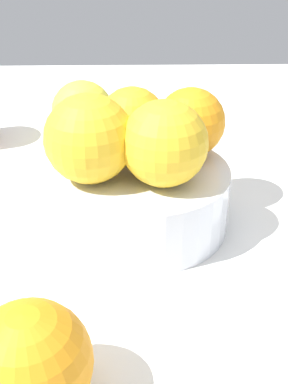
{
  "coord_description": "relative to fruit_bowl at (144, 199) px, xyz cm",
  "views": [
    {
      "loc": [
        -0.83,
        -40.78,
        27.41
      ],
      "look_at": [
        0.0,
        0.0,
        3.58
      ],
      "focal_mm": 46.61,
      "sensor_mm": 36.0,
      "label": 1
    }
  ],
  "objects": [
    {
      "name": "ground_plane",
      "position": [
        0.0,
        0.0,
        -3.86
      ],
      "size": [
        110.0,
        110.0,
        2.0
      ],
      "primitive_type": "cube",
      "color": "white"
    },
    {
      "name": "fruit_bowl",
      "position": [
        0.0,
        0.0,
        0.0
      ],
      "size": [
        16.08,
        16.08,
        5.96
      ],
      "color": "silver",
      "rests_on": "ground_plane"
    },
    {
      "name": "orange_in_bowl_0",
      "position": [
        1.69,
        -2.41,
        6.86
      ],
      "size": [
        7.51,
        7.51,
        7.51
      ],
      "primitive_type": "sphere",
      "color": "yellow",
      "rests_on": "fruit_bowl"
    },
    {
      "name": "orange_in_bowl_1",
      "position": [
        -4.75,
        -1.65,
        7.02
      ],
      "size": [
        7.81,
        7.81,
        7.81
      ],
      "primitive_type": "sphere",
      "color": "yellow",
      "rests_on": "fruit_bowl"
    },
    {
      "name": "orange_in_bowl_2",
      "position": [
        -1.04,
        3.98,
        6.36
      ],
      "size": [
        6.51,
        6.51,
        6.51
      ],
      "primitive_type": "sphere",
      "color": "#F9A823",
      "rests_on": "fruit_bowl"
    },
    {
      "name": "orange_in_bowl_3",
      "position": [
        4.51,
        3.35,
        6.41
      ],
      "size": [
        6.61,
        6.61,
        6.61
      ],
      "primitive_type": "sphere",
      "color": "orange",
      "rests_on": "fruit_bowl"
    },
    {
      "name": "orange_loose_0",
      "position": [
        -7.55,
        20.13,
        1.13
      ],
      "size": [
        7.97,
        7.97,
        7.97
      ],
      "primitive_type": "sphere",
      "color": "yellow",
      "rests_on": "ground_plane"
    },
    {
      "name": "orange_loose_1",
      "position": [
        -7.18,
        -20.27,
        0.94
      ],
      "size": [
        7.6,
        7.6,
        7.6
      ],
      "primitive_type": "sphere",
      "color": "orange",
      "rests_on": "ground_plane"
    }
  ]
}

